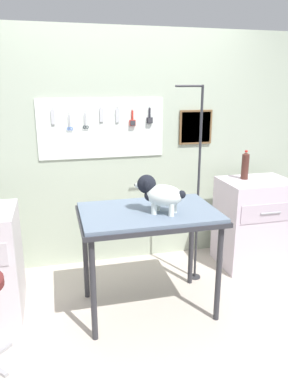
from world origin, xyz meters
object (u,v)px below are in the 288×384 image
(cabinet_right, at_px, (254,222))
(soda_bottle, at_px, (245,166))
(grooming_table, at_px, (149,220))
(grooming_arm, at_px, (197,194))
(dog, at_px, (159,193))

(cabinet_right, relative_size, soda_bottle, 3.10)
(grooming_table, height_order, grooming_arm, grooming_arm)
(grooming_arm, bearing_deg, grooming_table, -146.25)
(cabinet_right, bearing_deg, grooming_table, -157.33)
(soda_bottle, bearing_deg, dog, -148.42)
(grooming_table, height_order, dog, dog)
(dog, height_order, soda_bottle, soda_bottle)
(grooming_arm, bearing_deg, dog, -138.52)
(grooming_arm, relative_size, soda_bottle, 6.24)
(grooming_arm, bearing_deg, soda_bottle, 21.37)
(grooming_table, relative_size, soda_bottle, 3.76)
(grooming_arm, distance_m, cabinet_right, 0.81)
(dog, relative_size, soda_bottle, 1.31)
(dog, xyz_separation_m, soda_bottle, (1.08, 0.66, 0.01))
(cabinet_right, distance_m, soda_bottle, 0.59)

